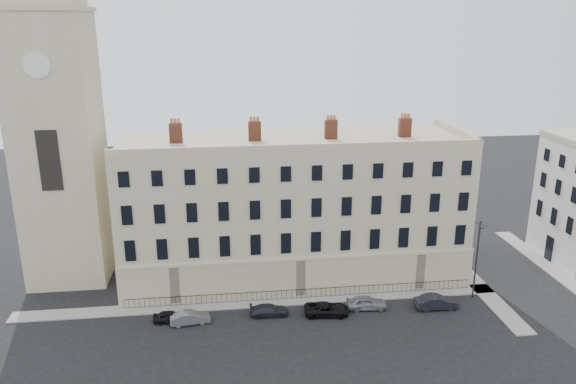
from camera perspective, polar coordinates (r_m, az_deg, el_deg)
name	(u,v)px	position (r m, az deg, el deg)	size (l,w,h in m)	color
ground	(373,322)	(54.33, 8.67, -12.95)	(160.00, 160.00, 0.00)	black
terrace	(293,208)	(60.76, 0.53, -1.60)	(36.22, 12.22, 17.00)	#BEB28D
church_tower	(55,106)	(61.78, -22.63, 8.06)	(8.00, 8.13, 44.00)	#BEB28D
pavement_terrace	(262,302)	(57.00, -2.63, -11.14)	(48.00, 2.00, 0.12)	gray
pavement_east_return	(469,276)	(65.25, 17.93, -8.16)	(2.00, 24.00, 0.12)	gray
pavement_adjacent	(544,264)	(71.46, 24.60, -6.67)	(2.00, 20.00, 0.12)	gray
railings	(301,294)	(57.52, 1.37, -10.29)	(35.00, 0.04, 0.96)	black
car_a	(170,317)	(54.69, -11.88, -12.27)	(1.27, 3.15, 1.07)	black
car_b	(190,318)	(54.06, -9.92, -12.45)	(1.27, 3.65, 1.20)	slate
car_c	(269,310)	(54.63, -1.92, -11.90)	(1.52, 3.74, 1.08)	#22232D
car_d	(327,309)	(54.78, 3.96, -11.78)	(2.00, 4.34, 1.21)	black
car_e	(366,302)	(56.17, 7.97, -11.05)	(1.58, 3.93, 1.34)	gray
car_f	(436,302)	(57.54, 14.85, -10.75)	(1.46, 4.18, 1.38)	black
streetlamp	(477,256)	(58.85, 18.64, -6.21)	(0.83, 1.71, 8.34)	#2B2D30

